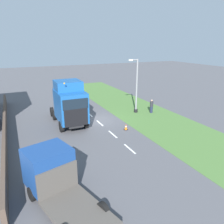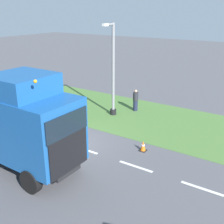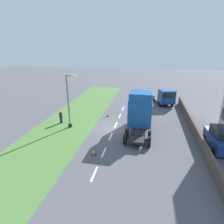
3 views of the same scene
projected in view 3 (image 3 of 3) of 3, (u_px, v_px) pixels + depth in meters
The scene contains 11 objects.
ground_plane at pixel (115, 128), 22.58m from camera, with size 120.00×120.00×0.00m, color #515156.
grass_verge at pixel (68, 124), 23.67m from camera, with size 7.00×44.00×0.01m.
lane_markings at pixel (113, 130), 21.93m from camera, with size 0.16×17.80×0.00m.
boundary_wall at pixel (194, 129), 20.72m from camera, with size 0.25×24.00×1.24m.
lorry_cab at pixel (140, 111), 21.56m from camera, with size 2.75×7.10×4.72m.
flatbed_truck at pixel (165, 97), 30.52m from camera, with size 3.80×6.14×2.70m.
parked_car at pixel (220, 139), 17.83m from camera, with size 2.05×4.30×2.12m.
lamp_post at pixel (69, 105), 21.90m from camera, with size 1.34×0.44×6.34m.
pedestrian at pixel (61, 117), 23.74m from camera, with size 0.39×0.39×1.63m.
traffic_cone_lead at pixel (94, 152), 16.96m from camera, with size 0.36×0.36×0.58m.
traffic_cone_trailing at pixel (108, 114), 26.13m from camera, with size 0.36×0.36×0.58m.
Camera 3 is at (3.69, -20.25, 9.47)m, focal length 30.00 mm.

